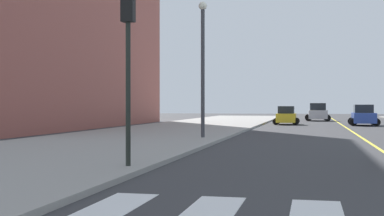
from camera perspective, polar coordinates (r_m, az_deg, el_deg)
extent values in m
cube|color=gray|center=(26.35, -8.36, -3.55)|extent=(10.00, 120.00, 0.15)
cube|color=silver|center=(9.43, -9.65, -10.98)|extent=(0.90, 4.00, 0.01)
cube|color=yellow|center=(44.68, 16.18, -2.06)|extent=(0.16, 80.00, 0.01)
cube|color=gold|center=(51.23, 10.05, -1.04)|extent=(1.77, 3.90, 0.83)
cube|color=#1E2328|center=(50.98, 10.04, -0.20)|extent=(1.49, 1.95, 0.70)
cylinder|color=black|center=(52.41, 11.09, -1.36)|extent=(0.63, 0.20, 0.63)
cylinder|color=black|center=(52.49, 9.13, -1.36)|extent=(0.63, 0.20, 0.63)
cylinder|color=black|center=(50.00, 11.02, -1.44)|extent=(0.63, 0.20, 0.63)
cylinder|color=black|center=(50.08, 8.96, -1.44)|extent=(0.63, 0.20, 0.63)
cube|color=#B7B7BC|center=(63.89, 13.26, -0.66)|extent=(2.18, 4.66, 0.99)
cube|color=#1E2328|center=(63.61, 13.27, 0.13)|extent=(1.80, 2.34, 0.84)
cylinder|color=black|center=(65.37, 14.16, -0.98)|extent=(0.75, 0.26, 0.75)
cylinder|color=black|center=(65.31, 12.29, -0.98)|extent=(0.75, 0.26, 0.75)
cylinder|color=black|center=(62.51, 14.28, -1.04)|extent=(0.75, 0.26, 0.75)
cylinder|color=black|center=(62.44, 12.33, -1.04)|extent=(0.75, 0.26, 0.75)
cube|color=#2D479E|center=(50.50, 17.86, -1.01)|extent=(1.97, 4.24, 0.90)
cube|color=#1E2328|center=(50.74, 17.84, -0.08)|extent=(1.64, 2.13, 0.76)
cylinder|color=black|center=(49.14, 16.84, -1.45)|extent=(0.69, 0.23, 0.68)
cylinder|color=black|center=(49.29, 19.11, -1.45)|extent=(0.69, 0.23, 0.68)
cylinder|color=black|center=(51.75, 16.67, -1.36)|extent=(0.69, 0.23, 0.68)
cylinder|color=black|center=(51.90, 18.82, -1.36)|extent=(0.69, 0.23, 0.68)
cylinder|color=black|center=(15.01, -6.84, 1.50)|extent=(0.14, 0.14, 4.02)
cube|color=black|center=(15.27, -6.85, 10.97)|extent=(0.36, 0.28, 1.00)
sphere|color=orange|center=(15.43, -6.62, 10.86)|extent=(0.18, 0.18, 0.18)
sphere|color=green|center=(15.38, -6.62, 9.76)|extent=(0.18, 0.18, 0.18)
cylinder|color=#38383D|center=(28.11, 1.16, 3.75)|extent=(0.20, 0.20, 6.76)
sphere|color=silver|center=(28.53, 1.16, 10.85)|extent=(0.44, 0.44, 0.44)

